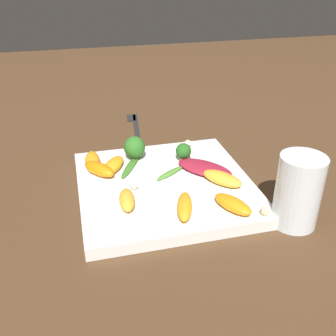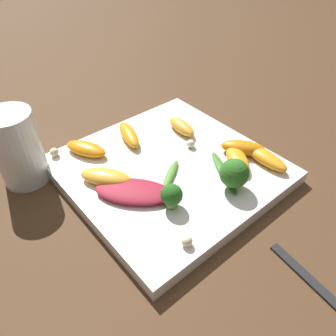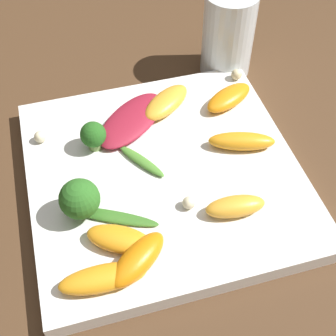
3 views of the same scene
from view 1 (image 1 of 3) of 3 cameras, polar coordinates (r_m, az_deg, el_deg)
The scene contains 20 objects.
ground_plane at distance 0.68m, azimuth -0.43°, elevation -3.45°, with size 2.40×2.40×0.00m, color #4C331E.
plate at distance 0.67m, azimuth -0.44°, elevation -2.73°, with size 0.29×0.29×0.02m.
drinking_glass at distance 0.61m, azimuth 18.37°, elevation -3.22°, with size 0.07×0.07×0.11m.
fork at distance 0.94m, azimuth -4.94°, elevation 6.20°, with size 0.04×0.19×0.01m.
radicchio_leaf_0 at distance 0.70m, azimuth 5.34°, elevation -0.02°, with size 0.11×0.11×0.01m.
orange_segment_0 at distance 0.60m, azimuth 9.40°, elevation -5.19°, with size 0.06×0.07×0.02m.
orange_segment_1 at distance 0.61m, azimuth -5.99°, elevation -4.62°, with size 0.03×0.06×0.02m.
orange_segment_2 at distance 0.71m, azimuth -7.93°, elevation 0.43°, with size 0.06×0.07×0.02m.
orange_segment_3 at distance 0.67m, azimuth 7.86°, elevation -1.50°, with size 0.07×0.08×0.02m.
orange_segment_4 at distance 0.70m, azimuth -9.96°, elevation -0.13°, with size 0.06×0.07×0.02m.
orange_segment_5 at distance 0.73m, azimuth -10.91°, elevation 0.93°, with size 0.03×0.08×0.02m.
orange_segment_6 at distance 0.59m, azimuth 2.43°, elevation -5.58°, with size 0.04×0.08×0.02m.
broccoli_floret_0 at distance 0.73m, azimuth -4.90°, elevation 3.02°, with size 0.04×0.04×0.05m.
broccoli_floret_1 at distance 0.73m, azimuth 2.26°, elevation 2.40°, with size 0.03×0.03×0.03m.
arugula_sprig_0 at distance 0.69m, azimuth 0.32°, elevation -0.72°, with size 0.06×0.05×0.01m.
arugula_sprig_1 at distance 0.72m, azimuth -5.43°, elevation 0.36°, with size 0.06×0.09×0.01m.
macadamia_nut_0 at distance 0.79m, azimuth 2.91°, elevation 3.62°, with size 0.01×0.01×0.01m.
macadamia_nut_1 at distance 0.60m, azimuth 13.94°, elevation -6.08°, with size 0.01×0.01×0.01m.
macadamia_nut_2 at distance 0.75m, azimuth -10.86°, elevation 1.60°, with size 0.01×0.01×0.01m.
macadamia_nut_3 at distance 0.65m, azimuth -4.95°, elevation -2.59°, with size 0.01×0.01×0.01m.
Camera 1 is at (-0.14, -0.56, 0.36)m, focal length 42.00 mm.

